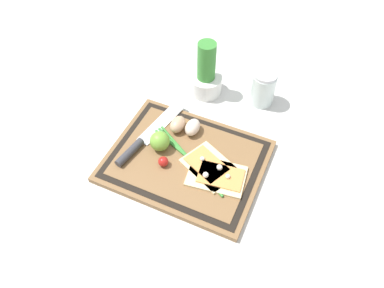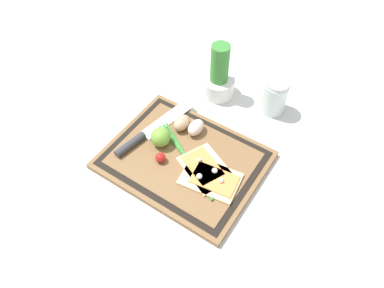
% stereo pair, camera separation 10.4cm
% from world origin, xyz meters
% --- Properties ---
extents(ground_plane, '(6.00, 6.00, 0.00)m').
position_xyz_m(ground_plane, '(0.00, 0.00, 0.00)').
color(ground_plane, silver).
extents(cutting_board, '(0.42, 0.33, 0.02)m').
position_xyz_m(cutting_board, '(0.00, 0.00, 0.01)').
color(cutting_board, brown).
rests_on(cutting_board, ground_plane).
extents(pizza_slice_near, '(0.16, 0.12, 0.02)m').
position_xyz_m(pizza_slice_near, '(0.10, -0.02, 0.02)').
color(pizza_slice_near, beige).
rests_on(pizza_slice_near, cutting_board).
extents(pizza_slice_far, '(0.17, 0.15, 0.02)m').
position_xyz_m(pizza_slice_far, '(0.07, -0.00, 0.02)').
color(pizza_slice_far, beige).
rests_on(pizza_slice_far, cutting_board).
extents(knife, '(0.08, 0.29, 0.02)m').
position_xyz_m(knife, '(-0.14, -0.01, 0.03)').
color(knife, silver).
rests_on(knife, cutting_board).
extents(egg_brown, '(0.04, 0.06, 0.04)m').
position_xyz_m(egg_brown, '(-0.07, 0.09, 0.04)').
color(egg_brown, tan).
rests_on(egg_brown, cutting_board).
extents(egg_pink, '(0.04, 0.06, 0.04)m').
position_xyz_m(egg_pink, '(-0.02, 0.10, 0.04)').
color(egg_pink, beige).
rests_on(egg_pink, cutting_board).
extents(lime, '(0.06, 0.06, 0.06)m').
position_xyz_m(lime, '(-0.08, 0.01, 0.05)').
color(lime, '#70A838').
rests_on(lime, cutting_board).
extents(cherry_tomato_red, '(0.03, 0.03, 0.03)m').
position_xyz_m(cherry_tomato_red, '(-0.05, -0.04, 0.03)').
color(cherry_tomato_red, red).
rests_on(cherry_tomato_red, cutting_board).
extents(scallion_bunch, '(0.27, 0.15, 0.01)m').
position_xyz_m(scallion_bunch, '(0.01, -0.00, 0.02)').
color(scallion_bunch, '#388433').
rests_on(scallion_bunch, cutting_board).
extents(herb_pot, '(0.10, 0.10, 0.18)m').
position_xyz_m(herb_pot, '(-0.06, 0.29, 0.06)').
color(herb_pot, white).
rests_on(herb_pot, ground_plane).
extents(sauce_jar, '(0.08, 0.08, 0.11)m').
position_xyz_m(sauce_jar, '(0.11, 0.32, 0.05)').
color(sauce_jar, silver).
rests_on(sauce_jar, ground_plane).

